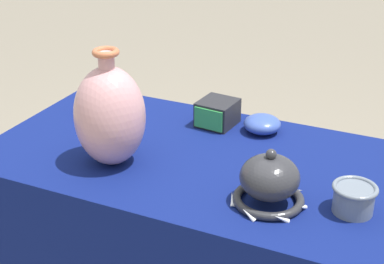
{
  "coord_description": "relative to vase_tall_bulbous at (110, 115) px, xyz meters",
  "views": [
    {
      "loc": [
        0.63,
        -1.38,
        1.52
      ],
      "look_at": [
        0.04,
        -0.11,
        0.85
      ],
      "focal_mm": 55.0,
      "sensor_mm": 36.0,
      "label": 1
    }
  ],
  "objects": [
    {
      "name": "cup_wide_slate",
      "position": [
        0.67,
        0.03,
        -0.11
      ],
      "size": [
        0.11,
        0.11,
        0.07
      ],
      "color": "slate",
      "rests_on": "display_table"
    },
    {
      "name": "vase_tall_bulbous",
      "position": [
        0.0,
        0.0,
        0.0
      ],
      "size": [
        0.2,
        0.2,
        0.33
      ],
      "color": "#D19399",
      "rests_on": "display_table"
    },
    {
      "name": "mosaic_tile_box",
      "position": [
        0.17,
        0.36,
        -0.11
      ],
      "size": [
        0.12,
        0.13,
        0.08
      ],
      "rotation": [
        0.0,
        0.0,
        -0.1
      ],
      "color": "#232328",
      "rests_on": "display_table"
    },
    {
      "name": "display_table",
      "position": [
        0.19,
        0.12,
        -0.23
      ],
      "size": [
        1.22,
        0.68,
        0.72
      ],
      "color": "olive",
      "rests_on": "ground_plane"
    },
    {
      "name": "vase_dome_bell",
      "position": [
        0.47,
        -0.02,
        -0.09
      ],
      "size": [
        0.19,
        0.2,
        0.16
      ],
      "color": "#2D2D33",
      "rests_on": "display_table"
    },
    {
      "name": "bowl_shallow_cobalt",
      "position": [
        0.32,
        0.37,
        -0.12
      ],
      "size": [
        0.12,
        0.12,
        0.06
      ],
      "primitive_type": "ellipsoid",
      "color": "#3851A8",
      "rests_on": "display_table"
    },
    {
      "name": "jar_round_porcelain",
      "position": [
        -0.22,
        0.28,
        -0.1
      ],
      "size": [
        0.13,
        0.13,
        0.1
      ],
      "color": "white",
      "rests_on": "display_table"
    }
  ]
}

